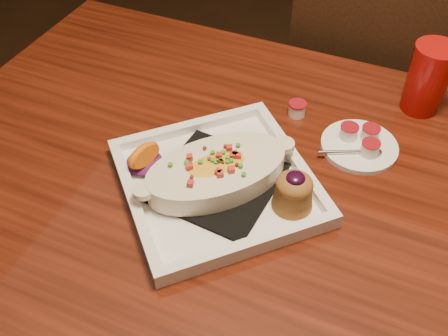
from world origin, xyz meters
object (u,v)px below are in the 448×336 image
at_px(chair_far, 363,102).
at_px(saucer, 359,144).
at_px(plate, 221,177).
at_px(table, 304,238).
at_px(red_tumbler, 428,79).

height_order(chair_far, saucer, chair_far).
bearing_deg(plate, table, -34.25).
bearing_deg(saucer, plate, -134.93).
height_order(table, chair_far, chair_far).
xyz_separation_m(chair_far, red_tumbler, (0.13, -0.30, 0.31)).
bearing_deg(table, chair_far, 90.00).
relative_size(plate, red_tumbler, 3.06).
distance_m(table, plate, 0.20).
xyz_separation_m(chair_far, saucer, (0.04, -0.46, 0.25)).
height_order(plate, red_tumbler, red_tumbler).
relative_size(chair_far, saucer, 6.53).
relative_size(saucer, red_tumbler, 1.00).
xyz_separation_m(table, saucer, (0.04, 0.17, 0.11)).
bearing_deg(plate, red_tumbler, 7.51).
distance_m(chair_far, plate, 0.73).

